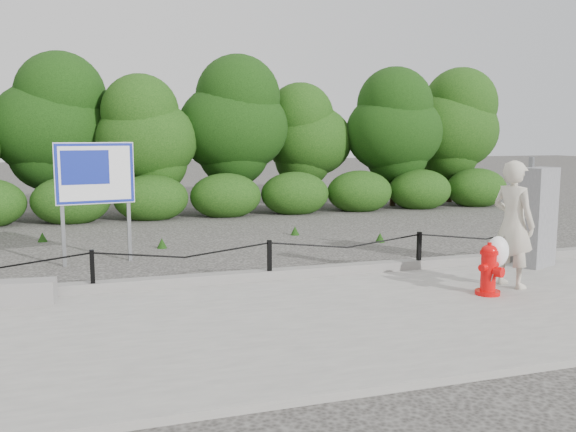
# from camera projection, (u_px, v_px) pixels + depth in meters

# --- Properties ---
(ground) EXTENTS (90.00, 90.00, 0.00)m
(ground) POSITION_uv_depth(u_px,v_px,m) (270.00, 285.00, 9.07)
(ground) COLOR #2D2B28
(ground) RESTS_ON ground
(sidewalk) EXTENTS (14.00, 4.00, 0.08)m
(sidewalk) POSITION_uv_depth(u_px,v_px,m) (316.00, 322.00, 7.17)
(sidewalk) COLOR gray
(sidewalk) RESTS_ON ground
(curb) EXTENTS (14.00, 0.22, 0.14)m
(curb) POSITION_uv_depth(u_px,v_px,m) (269.00, 275.00, 9.09)
(curb) COLOR slate
(curb) RESTS_ON sidewalk
(chain_barrier) EXTENTS (10.06, 0.06, 0.60)m
(chain_barrier) POSITION_uv_depth(u_px,v_px,m) (269.00, 255.00, 9.01)
(chain_barrier) COLOR black
(chain_barrier) RESTS_ON sidewalk
(treeline) EXTENTS (20.42, 3.53, 4.39)m
(treeline) POSITION_uv_depth(u_px,v_px,m) (191.00, 125.00, 17.27)
(treeline) COLOR black
(treeline) RESTS_ON ground
(fire_hydrant) EXTENTS (0.44, 0.44, 0.71)m
(fire_hydrant) POSITION_uv_depth(u_px,v_px,m) (489.00, 270.00, 8.19)
(fire_hydrant) COLOR red
(fire_hydrant) RESTS_ON sidewalk
(pedestrian) EXTENTS (0.80, 0.74, 1.79)m
(pedestrian) POSITION_uv_depth(u_px,v_px,m) (512.00, 226.00, 8.55)
(pedestrian) COLOR #BDB6A2
(pedestrian) RESTS_ON sidewalk
(concrete_block) EXTENTS (0.96, 0.43, 0.30)m
(concrete_block) POSITION_uv_depth(u_px,v_px,m) (17.00, 292.00, 7.76)
(concrete_block) COLOR gray
(concrete_block) RESTS_ON sidewalk
(utility_cabinet) EXTENTS (0.70, 0.56, 1.78)m
(utility_cabinet) POSITION_uv_depth(u_px,v_px,m) (538.00, 217.00, 9.92)
(utility_cabinet) COLOR gray
(utility_cabinet) RESTS_ON sidewalk
(advertising_sign) EXTENTS (1.30, 0.27, 2.09)m
(advertising_sign) POSITION_uv_depth(u_px,v_px,m) (95.00, 179.00, 10.36)
(advertising_sign) COLOR slate
(advertising_sign) RESTS_ON ground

